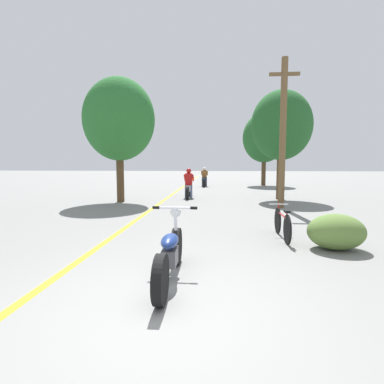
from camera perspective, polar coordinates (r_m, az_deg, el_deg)
ground_plane at (r=3.70m, az=-6.71°, el=-21.72°), size 120.00×120.00×0.00m
lane_stripe_center at (r=16.39m, az=-3.67°, el=-0.37°), size 0.14×48.00×0.01m
utility_pole at (r=11.85m, az=16.92°, el=10.93°), size 1.10×0.24×5.53m
roadside_tree_right_near at (r=14.66m, az=16.67°, el=12.00°), size 2.78×2.50×5.02m
roadside_tree_right_far at (r=23.30m, az=13.62°, el=10.00°), size 3.21×2.89×5.42m
roadside_tree_left at (r=13.47m, az=-13.75°, el=13.22°), size 3.06×2.75×5.30m
roadside_bush at (r=6.55m, az=25.76°, el=-6.83°), size 1.10×0.88×0.70m
motorcycle_foreground at (r=4.41m, az=-4.16°, el=-11.51°), size 0.72×2.05×1.01m
motorcycle_rider_lead at (r=14.54m, az=-0.63°, el=1.03°), size 0.50×2.08×1.44m
motorcycle_rider_far at (r=21.61m, az=2.38°, el=2.45°), size 0.50×2.01×1.39m
bicycle_parked at (r=7.03m, az=16.82°, el=-5.78°), size 0.44×1.61×0.73m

